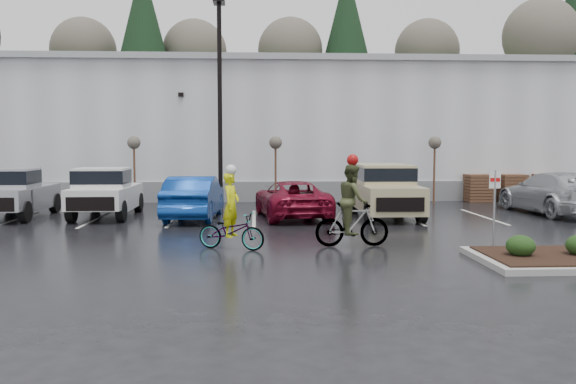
{
  "coord_description": "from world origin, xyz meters",
  "views": [
    {
      "loc": [
        -2.43,
        -15.31,
        2.93
      ],
      "look_at": [
        -1.38,
        4.48,
        1.3
      ],
      "focal_mm": 38.0,
      "sensor_mm": 36.0,
      "label": 1
    }
  ],
  "objects": [
    {
      "name": "sapling_east",
      "position": [
        6.0,
        13.0,
        2.73
      ],
      "size": [
        0.6,
        0.6,
        3.2
      ],
      "color": "#442A1B",
      "rests_on": "ground"
    },
    {
      "name": "car_red",
      "position": [
        -1.03,
        8.15,
        0.72
      ],
      "size": [
        3.0,
        5.44,
        1.44
      ],
      "primitive_type": "imported",
      "rotation": [
        0.0,
        0.0,
        3.26
      ],
      "color": "maroon",
      "rests_on": "ground"
    },
    {
      "name": "cyclist_hivis",
      "position": [
        -3.1,
        1.22,
        0.72
      ],
      "size": [
        2.03,
        1.32,
        2.32
      ],
      "rotation": [
        0.0,
        0.0,
        1.2
      ],
      "color": "#3F3F44",
      "rests_on": "ground"
    },
    {
      "name": "ground",
      "position": [
        0.0,
        0.0,
        0.0
      ],
      "size": [
        120.0,
        120.0,
        0.0
      ],
      "primitive_type": "plane",
      "color": "black",
      "rests_on": "ground"
    },
    {
      "name": "shrub_a",
      "position": [
        4.0,
        -1.0,
        0.41
      ],
      "size": [
        0.7,
        0.7,
        0.52
      ],
      "primitive_type": "ellipsoid",
      "color": "black",
      "rests_on": "curb_island"
    },
    {
      "name": "warehouse",
      "position": [
        0.0,
        21.99,
        3.65
      ],
      "size": [
        60.5,
        15.5,
        7.2
      ],
      "color": "silver",
      "rests_on": "ground"
    },
    {
      "name": "pallet_stack_c",
      "position": [
        12.0,
        14.0,
        0.68
      ],
      "size": [
        1.2,
        1.2,
        1.35
      ],
      "primitive_type": "cube",
      "color": "#442A1B",
      "rests_on": "ground"
    },
    {
      "name": "suv_tan",
      "position": [
        2.61,
        8.11,
        1.03
      ],
      "size": [
        2.2,
        5.1,
        2.06
      ],
      "primitive_type": null,
      "color": "tan",
      "rests_on": "ground"
    },
    {
      "name": "pallet_stack_b",
      "position": [
        10.2,
        14.0,
        0.68
      ],
      "size": [
        1.2,
        1.2,
        1.35
      ],
      "primitive_type": "cube",
      "color": "#442A1B",
      "rests_on": "ground"
    },
    {
      "name": "cyclist_olive",
      "position": [
        0.26,
        1.5,
        0.93
      ],
      "size": [
        2.01,
        0.97,
        2.6
      ],
      "rotation": [
        0.0,
        0.0,
        1.6
      ],
      "color": "#3F3F44",
      "rests_on": "ground"
    },
    {
      "name": "fire_lane_sign",
      "position": [
        3.8,
        0.2,
        1.41
      ],
      "size": [
        0.3,
        0.05,
        2.2
      ],
      "color": "gray",
      "rests_on": "ground"
    },
    {
      "name": "lamppost",
      "position": [
        -4.0,
        12.0,
        5.69
      ],
      "size": [
        0.5,
        1.0,
        9.22
      ],
      "color": "black",
      "rests_on": "ground"
    },
    {
      "name": "car_far_silver",
      "position": [
        9.71,
        8.8,
        0.86
      ],
      "size": [
        2.85,
        6.1,
        1.72
      ],
      "primitive_type": "imported",
      "rotation": [
        0.0,
        0.0,
        3.22
      ],
      "color": "#B8BCC0",
      "rests_on": "ground"
    },
    {
      "name": "pickup_silver",
      "position": [
        -11.69,
        8.87,
        0.98
      ],
      "size": [
        2.1,
        5.2,
        1.96
      ],
      "primitive_type": null,
      "color": "#A5A6AD",
      "rests_on": "ground"
    },
    {
      "name": "pickup_white",
      "position": [
        -8.26,
        8.94,
        0.98
      ],
      "size": [
        2.1,
        5.2,
        1.96
      ],
      "primitive_type": null,
      "color": "silver",
      "rests_on": "ground"
    },
    {
      "name": "wooded_ridge",
      "position": [
        0.0,
        45.0,
        3.0
      ],
      "size": [
        80.0,
        25.0,
        6.0
      ],
      "primitive_type": "cube",
      "color": "#223918",
      "rests_on": "ground"
    },
    {
      "name": "pallet_stack_a",
      "position": [
        8.5,
        14.0,
        0.68
      ],
      "size": [
        1.2,
        1.2,
        1.35
      ],
      "primitive_type": "cube",
      "color": "#442A1B",
      "rests_on": "ground"
    },
    {
      "name": "car_blue",
      "position": [
        -4.78,
        8.02,
        0.82
      ],
      "size": [
        2.04,
        5.08,
        1.64
      ],
      "primitive_type": "imported",
      "rotation": [
        0.0,
        0.0,
        3.08
      ],
      "color": "navy",
      "rests_on": "ground"
    },
    {
      "name": "sapling_mid",
      "position": [
        -1.5,
        13.0,
        2.73
      ],
      "size": [
        0.6,
        0.6,
        3.2
      ],
      "color": "#442A1B",
      "rests_on": "ground"
    },
    {
      "name": "sapling_west",
      "position": [
        -8.0,
        13.0,
        2.73
      ],
      "size": [
        0.6,
        0.6,
        3.2
      ],
      "color": "#442A1B",
      "rests_on": "ground"
    }
  ]
}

